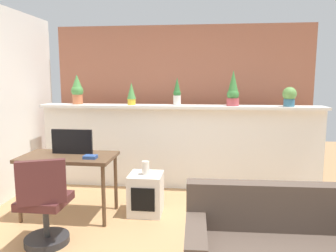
% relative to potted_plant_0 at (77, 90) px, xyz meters
% --- Properties ---
extents(divider_wall, '(4.15, 0.16, 1.22)m').
position_rel_potted_plant_0_xyz_m(divider_wall, '(1.56, 0.01, -0.87)').
color(divider_wall, white).
rests_on(divider_wall, ground).
extents(plant_shelf, '(4.15, 0.36, 0.04)m').
position_rel_potted_plant_0_xyz_m(plant_shelf, '(1.56, -0.03, -0.24)').
color(plant_shelf, white).
rests_on(plant_shelf, divider_wall).
extents(brick_wall_behind, '(4.15, 0.10, 2.50)m').
position_rel_potted_plant_0_xyz_m(brick_wall_behind, '(1.56, 0.61, -0.23)').
color(brick_wall_behind, '#AD664C').
rests_on(brick_wall_behind, ground).
extents(potted_plant_0, '(0.18, 0.18, 0.45)m').
position_rel_potted_plant_0_xyz_m(potted_plant_0, '(0.00, 0.00, 0.00)').
color(potted_plant_0, '#C66B42').
rests_on(potted_plant_0, plant_shelf).
extents(potted_plant_1, '(0.13, 0.13, 0.33)m').
position_rel_potted_plant_0_xyz_m(potted_plant_1, '(0.85, -0.05, -0.05)').
color(potted_plant_1, gold).
rests_on(potted_plant_1, plant_shelf).
extents(potted_plant_2, '(0.11, 0.11, 0.41)m').
position_rel_potted_plant_0_xyz_m(potted_plant_2, '(1.53, -0.00, -0.04)').
color(potted_plant_2, silver).
rests_on(potted_plant_2, plant_shelf).
extents(potted_plant_3, '(0.18, 0.18, 0.51)m').
position_rel_potted_plant_0_xyz_m(potted_plant_3, '(2.33, -0.04, -0.00)').
color(potted_plant_3, '#B7474C').
rests_on(potted_plant_3, plant_shelf).
extents(potted_plant_4, '(0.19, 0.19, 0.27)m').
position_rel_potted_plant_0_xyz_m(potted_plant_4, '(3.11, -0.06, -0.08)').
color(potted_plant_4, '#386B84').
rests_on(potted_plant_4, plant_shelf).
extents(desk, '(1.10, 0.60, 0.75)m').
position_rel_potted_plant_0_xyz_m(desk, '(0.33, -1.18, -0.82)').
color(desk, brown).
rests_on(desk, ground).
extents(tv_monitor, '(0.50, 0.04, 0.30)m').
position_rel_potted_plant_0_xyz_m(tv_monitor, '(0.35, -1.10, -0.58)').
color(tv_monitor, black).
rests_on(tv_monitor, desk).
extents(office_chair, '(0.51, 0.51, 0.91)m').
position_rel_potted_plant_0_xyz_m(office_chair, '(0.39, -1.90, -1.09)').
color(office_chair, '#262628').
rests_on(office_chair, ground).
extents(side_cube_shelf, '(0.40, 0.41, 0.50)m').
position_rel_potted_plant_0_xyz_m(side_cube_shelf, '(1.23, -1.01, -1.23)').
color(side_cube_shelf, silver).
rests_on(side_cube_shelf, ground).
extents(vase_on_shelf, '(0.09, 0.09, 0.16)m').
position_rel_potted_plant_0_xyz_m(vase_on_shelf, '(1.23, -1.02, -0.90)').
color(vase_on_shelf, silver).
rests_on(vase_on_shelf, side_cube_shelf).
extents(book_on_desk, '(0.15, 0.11, 0.04)m').
position_rel_potted_plant_0_xyz_m(book_on_desk, '(0.65, -1.29, -0.71)').
color(book_on_desk, '#2D4C8C').
rests_on(book_on_desk, desk).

